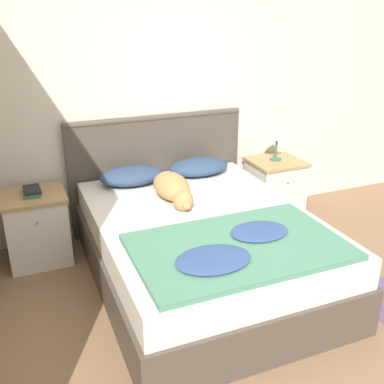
{
  "coord_description": "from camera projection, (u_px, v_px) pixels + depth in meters",
  "views": [
    {
      "loc": [
        -1.06,
        -1.71,
        1.96
      ],
      "look_at": [
        0.14,
        1.22,
        0.66
      ],
      "focal_mm": 42.0,
      "sensor_mm": 36.0,
      "label": 1
    }
  ],
  "objects": [
    {
      "name": "nightstand_left",
      "position": [
        37.0,
        227.0,
        3.66
      ],
      "size": [
        0.5,
        0.47,
        0.59
      ],
      "color": "silver",
      "rests_on": "ground_plane"
    },
    {
      "name": "quilt",
      "position": [
        237.0,
        247.0,
        2.79
      ],
      "size": [
        1.32,
        0.83,
        0.07
      ],
      "color": "#4C8466",
      "rests_on": "bed"
    },
    {
      "name": "nightstand_right",
      "position": [
        274.0,
        188.0,
        4.46
      ],
      "size": [
        0.5,
        0.47,
        0.59
      ],
      "color": "silver",
      "rests_on": "ground_plane"
    },
    {
      "name": "pillow_left",
      "position": [
        132.0,
        176.0,
        3.83
      ],
      "size": [
        0.55,
        0.35,
        0.15
      ],
      "color": "navy",
      "rests_on": "bed"
    },
    {
      "name": "wall_back",
      "position": [
        137.0,
        92.0,
        3.92
      ],
      "size": [
        9.0,
        0.06,
        2.55
      ],
      "color": "beige",
      "rests_on": "ground_plane"
    },
    {
      "name": "table_lamp",
      "position": [
        277.0,
        134.0,
        4.26
      ],
      "size": [
        0.17,
        0.17,
        0.34
      ],
      "color": "#336B4C",
      "rests_on": "nightstand_right"
    },
    {
      "name": "dog",
      "position": [
        173.0,
        188.0,
        3.51
      ],
      "size": [
        0.26,
        0.65,
        0.2
      ],
      "color": "tan",
      "rests_on": "bed"
    },
    {
      "name": "headboard",
      "position": [
        158.0,
        170.0,
        4.18
      ],
      "size": [
        1.64,
        0.06,
        1.08
      ],
      "color": "#4C4238",
      "rests_on": "ground_plane"
    },
    {
      "name": "ground_plane",
      "position": [
        249.0,
        375.0,
        2.58
      ],
      "size": [
        16.0,
        16.0,
        0.0
      ],
      "primitive_type": "plane",
      "color": "#896647"
    },
    {
      "name": "bed",
      "position": [
        202.0,
        248.0,
        3.39
      ],
      "size": [
        1.56,
        2.05,
        0.56
      ],
      "color": "#4C4238",
      "rests_on": "ground_plane"
    },
    {
      "name": "pillow_right",
      "position": [
        199.0,
        167.0,
        4.05
      ],
      "size": [
        0.55,
        0.35,
        0.15
      ],
      "color": "navy",
      "rests_on": "bed"
    },
    {
      "name": "book_stack",
      "position": [
        32.0,
        191.0,
        3.55
      ],
      "size": [
        0.14,
        0.22,
        0.05
      ],
      "color": "#337547",
      "rests_on": "nightstand_left"
    }
  ]
}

